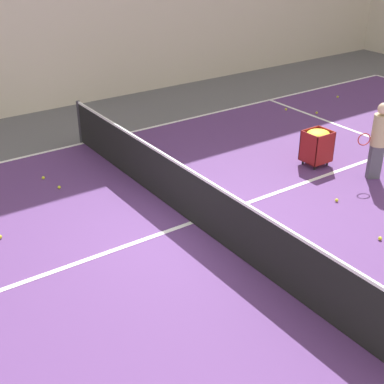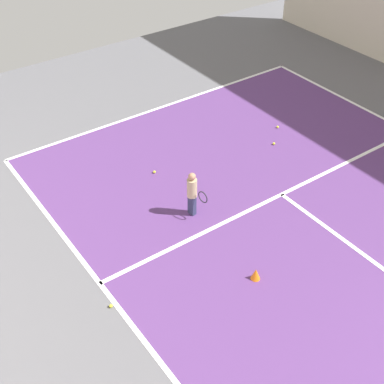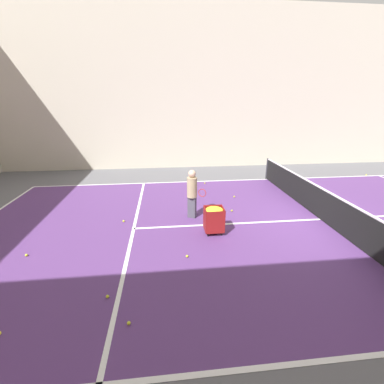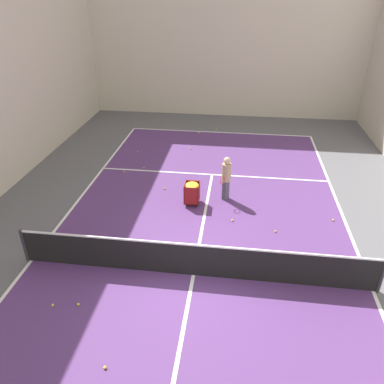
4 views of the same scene
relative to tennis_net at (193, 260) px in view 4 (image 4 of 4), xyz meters
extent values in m
plane|color=#5B5B60|center=(0.00, 0.00, -0.56)|extent=(33.16, 33.16, 0.00)
cube|color=#563370|center=(0.00, 0.00, -0.56)|extent=(9.66, 23.04, 0.00)
cube|color=white|center=(0.00, 11.52, -0.56)|extent=(9.66, 0.10, 0.00)
cube|color=white|center=(-4.83, 0.00, -0.56)|extent=(0.10, 23.04, 0.00)
cube|color=white|center=(4.83, 0.00, -0.56)|extent=(0.10, 23.04, 0.00)
cube|color=white|center=(0.00, 6.34, -0.56)|extent=(9.66, 0.10, 0.00)
cube|color=white|center=(0.00, 0.00, -0.56)|extent=(0.10, 12.67, 0.00)
cube|color=beige|center=(0.00, 14.66, 3.86)|extent=(15.79, 0.15, 8.84)
cylinder|color=#2D2D33|center=(-4.93, 0.00, -0.02)|extent=(0.10, 0.10, 1.09)
cylinder|color=#2D2D33|center=(4.93, 0.00, -0.02)|extent=(0.10, 0.10, 1.09)
cube|color=black|center=(0.00, 0.00, -0.03)|extent=(9.76, 0.03, 1.02)
cube|color=white|center=(0.00, 0.00, 0.50)|extent=(9.76, 0.04, 0.05)
cube|color=#4C4C56|center=(0.66, 4.39, -0.18)|extent=(0.27, 0.32, 0.77)
cylinder|color=tan|center=(0.66, 4.39, 0.55)|extent=(0.46, 0.46, 0.68)
sphere|color=beige|center=(0.66, 4.39, 1.02)|extent=(0.26, 0.26, 0.26)
torus|color=#B22D2D|center=(0.54, 4.05, 0.38)|extent=(0.15, 0.26, 0.28)
cube|color=maroon|center=(-0.54, 3.85, -0.44)|extent=(0.53, 0.58, 0.02)
cube|color=maroon|center=(-0.54, 3.56, -0.08)|extent=(0.53, 0.02, 0.71)
cube|color=maroon|center=(-0.54, 4.13, -0.08)|extent=(0.53, 0.02, 0.71)
cube|color=maroon|center=(-0.80, 3.85, -0.08)|extent=(0.02, 0.58, 0.71)
cube|color=maroon|center=(-0.29, 3.85, -0.08)|extent=(0.02, 0.58, 0.71)
ellipsoid|color=yellow|center=(-0.54, 3.85, 0.21)|extent=(0.49, 0.54, 0.16)
cylinder|color=black|center=(-0.73, 3.64, -0.50)|extent=(0.05, 0.05, 0.12)
cylinder|color=black|center=(-0.36, 3.64, -0.50)|extent=(0.05, 0.05, 0.12)
cylinder|color=black|center=(-0.73, 4.05, -0.50)|extent=(0.05, 0.05, 0.12)
cylinder|color=black|center=(-0.36, 4.05, -0.50)|extent=(0.05, 0.05, 0.12)
sphere|color=yellow|center=(0.98, 2.87, -0.52)|extent=(0.07, 0.07, 0.07)
sphere|color=yellow|center=(2.41, 2.40, -0.52)|extent=(0.07, 0.07, 0.07)
sphere|color=yellow|center=(0.52, 6.72, -0.52)|extent=(0.07, 0.07, 0.07)
sphere|color=yellow|center=(-3.40, -1.61, -0.52)|extent=(0.07, 0.07, 0.07)
sphere|color=yellow|center=(-0.23, 11.92, -0.52)|extent=(0.07, 0.07, 0.07)
sphere|color=yellow|center=(4.43, 3.34, -0.52)|extent=(0.07, 0.07, 0.07)
sphere|color=yellow|center=(-2.76, -1.50, -0.52)|extent=(0.07, 0.07, 0.07)
sphere|color=yellow|center=(-3.05, 6.56, -0.52)|extent=(0.07, 0.07, 0.07)
sphere|color=yellow|center=(-1.27, 8.98, -0.52)|extent=(0.07, 0.07, 0.07)
sphere|color=yellow|center=(-3.77, 8.26, -0.52)|extent=(0.07, 0.07, 0.07)
sphere|color=yellow|center=(-1.77, 4.78, -0.52)|extent=(0.07, 0.07, 0.07)
sphere|color=yellow|center=(-1.13, 11.21, -0.52)|extent=(0.07, 0.07, 0.07)
sphere|color=yellow|center=(-3.79, 6.03, -0.52)|extent=(0.07, 0.07, 0.07)
sphere|color=yellow|center=(-1.50, -3.13, -0.52)|extent=(0.07, 0.07, 0.07)
camera|label=1|loc=(7.11, -4.94, 4.55)|focal=50.00mm
camera|label=2|loc=(7.49, 0.50, 7.30)|focal=50.00mm
camera|label=3|loc=(-7.49, 5.28, 3.30)|focal=24.00mm
camera|label=4|loc=(1.00, -7.94, 6.63)|focal=35.00mm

